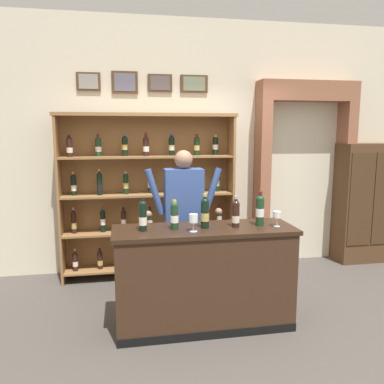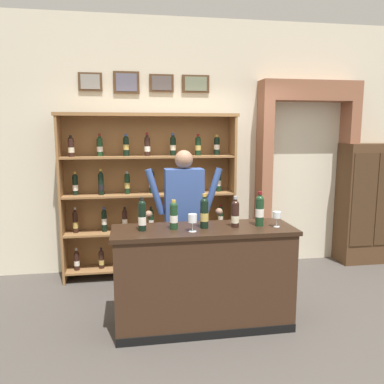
{
  "view_description": "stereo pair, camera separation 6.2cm",
  "coord_description": "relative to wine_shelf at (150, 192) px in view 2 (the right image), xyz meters",
  "views": [
    {
      "loc": [
        -0.87,
        -3.46,
        1.88
      ],
      "look_at": [
        -0.17,
        0.38,
        1.26
      ],
      "focal_mm": 36.14,
      "sensor_mm": 36.0,
      "label": 1
    },
    {
      "loc": [
        -0.81,
        -3.47,
        1.88
      ],
      "look_at": [
        -0.17,
        0.38,
        1.26
      ],
      "focal_mm": 36.14,
      "sensor_mm": 36.0,
      "label": 2
    }
  ],
  "objects": [
    {
      "name": "shopkeeper",
      "position": [
        0.33,
        -0.83,
        -0.07
      ],
      "size": [
        0.86,
        0.22,
        1.68
      ],
      "color": "#2D3347",
      "rests_on": "ground"
    },
    {
      "name": "tasting_bottle_brunello",
      "position": [
        0.43,
        -1.44,
        0.02
      ],
      "size": [
        0.08,
        0.08,
        0.33
      ],
      "color": "black",
      "rests_on": "tasting_counter"
    },
    {
      "name": "wine_glass_spare",
      "position": [
        0.3,
        -1.55,
        -0.02
      ],
      "size": [
        0.08,
        0.08,
        0.16
      ],
      "color": "silver",
      "rests_on": "tasting_counter"
    },
    {
      "name": "tasting_bottle_bianco",
      "position": [
        0.14,
        -1.43,
        0.0
      ],
      "size": [
        0.08,
        0.08,
        0.28
      ],
      "color": "#19381E",
      "rests_on": "tasting_counter"
    },
    {
      "name": "side_cabinet",
      "position": [
        3.11,
        0.06,
        -0.25
      ],
      "size": [
        0.78,
        0.41,
        1.71
      ],
      "color": "#4C331E",
      "rests_on": "ground"
    },
    {
      "name": "wine_shelf",
      "position": [
        0.0,
        0.0,
        0.0
      ],
      "size": [
        2.23,
        0.34,
        2.1
      ],
      "color": "olive",
      "rests_on": "ground"
    },
    {
      "name": "tasting_bottle_chianti",
      "position": [
        -0.15,
        -1.44,
        0.01
      ],
      "size": [
        0.07,
        0.07,
        0.31
      ],
      "color": "black",
      "rests_on": "tasting_counter"
    },
    {
      "name": "archway_doorway",
      "position": [
        2.19,
        0.23,
        0.33
      ],
      "size": [
        1.39,
        0.45,
        2.55
      ],
      "color": "#935B42",
      "rests_on": "ground"
    },
    {
      "name": "tasting_bottle_grappa",
      "position": [
        0.73,
        -1.45,
        0.0
      ],
      "size": [
        0.07,
        0.07,
        0.3
      ],
      "color": "black",
      "rests_on": "tasting_counter"
    },
    {
      "name": "back_wall",
      "position": [
        0.55,
        0.35,
        0.56
      ],
      "size": [
        12.0,
        0.19,
        3.33
      ],
      "color": "beige",
      "rests_on": "ground"
    },
    {
      "name": "wine_glass_right",
      "position": [
        1.12,
        -1.51,
        -0.02
      ],
      "size": [
        0.08,
        0.08,
        0.15
      ],
      "color": "silver",
      "rests_on": "tasting_counter"
    },
    {
      "name": "ground_plane",
      "position": [
        0.55,
        -1.43,
        -1.12
      ],
      "size": [
        14.0,
        14.0,
        0.02
      ],
      "primitive_type": "cube",
      "color": "#47423D"
    },
    {
      "name": "tasting_bottle_rosso",
      "position": [
        0.97,
        -1.44,
        0.03
      ],
      "size": [
        0.08,
        0.08,
        0.33
      ],
      "color": "#19381E",
      "rests_on": "tasting_counter"
    },
    {
      "name": "tasting_counter",
      "position": [
        0.43,
        -1.44,
        -0.62
      ],
      "size": [
        1.72,
        0.58,
        0.98
      ],
      "color": "#382316",
      "rests_on": "ground"
    }
  ]
}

